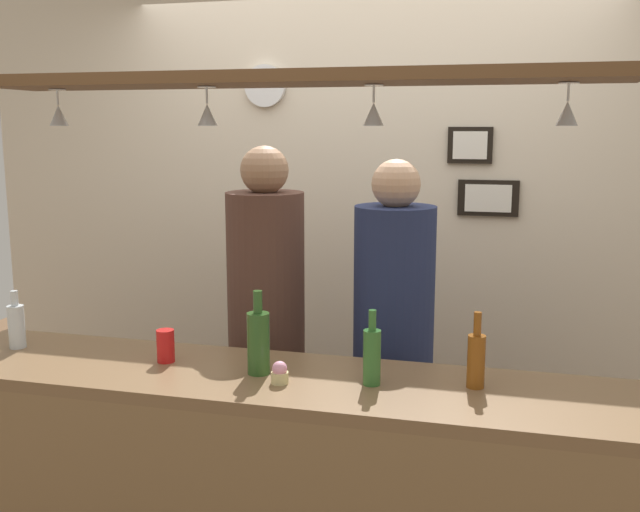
{
  "coord_description": "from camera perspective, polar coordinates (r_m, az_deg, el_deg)",
  "views": [
    {
      "loc": [
        0.72,
        -2.67,
        1.85
      ],
      "look_at": [
        0.0,
        0.1,
        1.34
      ],
      "focal_mm": 40.75,
      "sensor_mm": 36.0,
      "label": 1
    }
  ],
  "objects": [
    {
      "name": "person_middle_navy_shirt",
      "position": [
        3.09,
        5.8,
        -5.11
      ],
      "size": [
        0.34,
        0.34,
        1.72
      ],
      "color": "#2D334C",
      "rests_on": "ground_plane"
    },
    {
      "name": "picture_frame_upper_small",
      "position": [
        3.73,
        11.71,
        8.52
      ],
      "size": [
        0.22,
        0.02,
        0.18
      ],
      "color": "black",
      "rests_on": "back_wall"
    },
    {
      "name": "picture_frame_lower_pair",
      "position": [
        3.74,
        13.07,
        4.45
      ],
      "size": [
        0.3,
        0.02,
        0.18
      ],
      "color": "black",
      "rests_on": "back_wall"
    },
    {
      "name": "hanging_wineglass_far_left",
      "position": [
        2.88,
        -19.83,
        10.44
      ],
      "size": [
        0.07,
        0.07,
        0.13
      ],
      "color": "silver",
      "rests_on": "overhead_glass_rack"
    },
    {
      "name": "bottle_beer_amber_tall",
      "position": [
        2.5,
        12.16,
        -7.88
      ],
      "size": [
        0.06,
        0.06,
        0.26
      ],
      "color": "brown",
      "rests_on": "bar_counter"
    },
    {
      "name": "hanging_wineglass_left",
      "position": [
        2.57,
        -8.84,
        11.01
      ],
      "size": [
        0.07,
        0.07,
        0.13
      ],
      "color": "silver",
      "rests_on": "overhead_glass_rack"
    },
    {
      "name": "overhead_glass_rack",
      "position": [
        2.48,
        -2.4,
        13.75
      ],
      "size": [
        2.2,
        0.36,
        0.04
      ],
      "primitive_type": "cube",
      "color": "brown"
    },
    {
      "name": "bar_counter",
      "position": [
        2.57,
        -3.55,
        -17.25
      ],
      "size": [
        2.7,
        0.55,
        0.99
      ],
      "color": "brown",
      "rests_on": "ground_plane"
    },
    {
      "name": "cupcake",
      "position": [
        2.5,
        -3.18,
        -9.18
      ],
      "size": [
        0.06,
        0.06,
        0.08
      ],
      "color": "beige",
      "rests_on": "bar_counter"
    },
    {
      "name": "wall_clock",
      "position": [
        3.93,
        -4.34,
        13.18
      ],
      "size": [
        0.22,
        0.03,
        0.22
      ],
      "primitive_type": "cylinder",
      "rotation": [
        1.57,
        0.0,
        0.0
      ],
      "color": "white",
      "rests_on": "back_wall"
    },
    {
      "name": "back_wall",
      "position": [
        3.87,
        3.73,
        1.97
      ],
      "size": [
        4.4,
        0.06,
        2.6
      ],
      "primitive_type": "cube",
      "color": "beige",
      "rests_on": "ground_plane"
    },
    {
      "name": "bottle_beer_green_import",
      "position": [
        2.47,
        4.1,
        -7.77
      ],
      "size": [
        0.06,
        0.06,
        0.26
      ],
      "color": "#336B2D",
      "rests_on": "bar_counter"
    },
    {
      "name": "hanging_wineglass_center",
      "position": [
        2.42,
        18.84,
        10.66
      ],
      "size": [
        0.07,
        0.07,
        0.13
      ],
      "color": "silver",
      "rests_on": "overhead_glass_rack"
    },
    {
      "name": "hanging_wineglass_center_left",
      "position": [
        2.43,
        4.22,
        11.16
      ],
      "size": [
        0.07,
        0.07,
        0.13
      ],
      "color": "silver",
      "rests_on": "overhead_glass_rack"
    },
    {
      "name": "bottle_champagne_green",
      "position": [
        2.58,
        -4.86,
        -6.68
      ],
      "size": [
        0.08,
        0.08,
        0.3
      ],
      "color": "#2D5623",
      "rests_on": "bar_counter"
    },
    {
      "name": "bottle_soda_clear",
      "position": [
        3.11,
        -22.73,
        -5.02
      ],
      "size": [
        0.06,
        0.06,
        0.23
      ],
      "color": "silver",
      "rests_on": "bar_counter"
    },
    {
      "name": "person_left_brown_shirt",
      "position": [
        3.21,
        -4.24,
        -3.89
      ],
      "size": [
        0.34,
        0.34,
        1.77
      ],
      "color": "#2D334C",
      "rests_on": "ground_plane"
    },
    {
      "name": "drink_can",
      "position": [
        2.77,
        -12.03,
        -6.92
      ],
      "size": [
        0.07,
        0.07,
        0.12
      ],
      "primitive_type": "cylinder",
      "color": "red",
      "rests_on": "bar_counter"
    }
  ]
}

